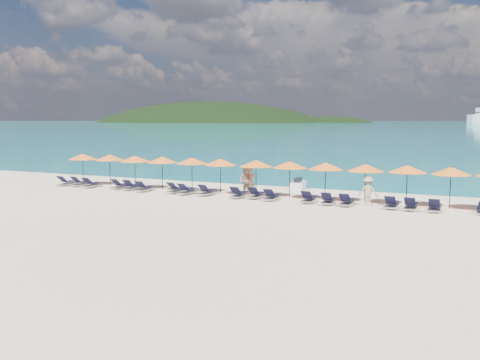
% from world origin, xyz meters
% --- Properties ---
extents(ground, '(1400.00, 1400.00, 0.00)m').
position_xyz_m(ground, '(0.00, 0.00, 0.00)').
color(ground, beige).
extents(headland_main, '(374.00, 242.00, 126.50)m').
position_xyz_m(headland_main, '(-300.00, 540.00, -38.00)').
color(headland_main, black).
rests_on(headland_main, ground).
extents(headland_small, '(162.00, 126.00, 85.50)m').
position_xyz_m(headland_small, '(-150.00, 560.00, -35.00)').
color(headland_small, black).
rests_on(headland_small, ground).
extents(jetski, '(1.12, 2.18, 0.74)m').
position_xyz_m(jetski, '(1.42, 9.28, 0.30)').
color(jetski, white).
rests_on(jetski, ground).
extents(beachgoer_a, '(0.70, 0.54, 1.71)m').
position_xyz_m(beachgoer_a, '(-0.41, 5.39, 0.86)').
color(beachgoer_a, tan).
rests_on(beachgoer_a, ground).
extents(beachgoer_b, '(1.01, 0.73, 1.87)m').
position_xyz_m(beachgoer_b, '(-0.60, 5.11, 0.93)').
color(beachgoer_b, tan).
rests_on(beachgoer_b, ground).
extents(beachgoer_c, '(1.08, 0.57, 1.61)m').
position_xyz_m(beachgoer_c, '(7.20, 4.19, 0.80)').
color(beachgoer_c, tan).
rests_on(beachgoer_c, ground).
extents(umbrella_0, '(2.10, 2.10, 2.28)m').
position_xyz_m(umbrella_0, '(-13.64, 5.09, 2.02)').
color(umbrella_0, black).
rests_on(umbrella_0, ground).
extents(umbrella_1, '(2.10, 2.10, 2.28)m').
position_xyz_m(umbrella_1, '(-11.37, 5.32, 2.02)').
color(umbrella_1, black).
rests_on(umbrella_1, ground).
extents(umbrella_2, '(2.10, 2.10, 2.28)m').
position_xyz_m(umbrella_2, '(-9.03, 5.09, 2.02)').
color(umbrella_2, black).
rests_on(umbrella_2, ground).
extents(umbrella_3, '(2.10, 2.10, 2.28)m').
position_xyz_m(umbrella_3, '(-6.81, 5.15, 2.02)').
color(umbrella_3, black).
rests_on(umbrella_3, ground).
extents(umbrella_4, '(2.10, 2.10, 2.28)m').
position_xyz_m(umbrella_4, '(-4.56, 5.24, 2.02)').
color(umbrella_4, black).
rests_on(umbrella_4, ground).
extents(umbrella_5, '(2.10, 2.10, 2.28)m').
position_xyz_m(umbrella_5, '(-2.36, 5.07, 2.02)').
color(umbrella_5, black).
rests_on(umbrella_5, ground).
extents(umbrella_6, '(2.10, 2.10, 2.28)m').
position_xyz_m(umbrella_6, '(0.10, 5.12, 2.02)').
color(umbrella_6, black).
rests_on(umbrella_6, ground).
extents(umbrella_7, '(2.10, 2.10, 2.28)m').
position_xyz_m(umbrella_7, '(2.30, 5.11, 2.02)').
color(umbrella_7, black).
rests_on(umbrella_7, ground).
extents(umbrella_8, '(2.10, 2.10, 2.28)m').
position_xyz_m(umbrella_8, '(4.51, 5.13, 2.02)').
color(umbrella_8, black).
rests_on(umbrella_8, ground).
extents(umbrella_9, '(2.10, 2.10, 2.28)m').
position_xyz_m(umbrella_9, '(6.84, 5.07, 2.02)').
color(umbrella_9, black).
rests_on(umbrella_9, ground).
extents(umbrella_10, '(2.10, 2.10, 2.28)m').
position_xyz_m(umbrella_10, '(9.07, 5.35, 2.02)').
color(umbrella_10, black).
rests_on(umbrella_10, ground).
extents(umbrella_11, '(2.10, 2.10, 2.28)m').
position_xyz_m(umbrella_11, '(11.32, 5.14, 2.02)').
color(umbrella_11, black).
rests_on(umbrella_11, ground).
extents(lounger_0, '(0.63, 1.70, 0.66)m').
position_xyz_m(lounger_0, '(-14.13, 3.97, 0.24)').
color(lounger_0, silver).
rests_on(lounger_0, ground).
extents(lounger_1, '(0.68, 1.72, 0.66)m').
position_xyz_m(lounger_1, '(-12.97, 4.08, 0.24)').
color(lounger_1, silver).
rests_on(lounger_1, ground).
extents(lounger_2, '(0.72, 1.73, 0.66)m').
position_xyz_m(lounger_2, '(-11.83, 3.90, 0.24)').
color(lounger_2, silver).
rests_on(lounger_2, ground).
extents(lounger_3, '(0.71, 1.73, 0.66)m').
position_xyz_m(lounger_3, '(-9.50, 4.14, 0.24)').
color(lounger_3, silver).
rests_on(lounger_3, ground).
extents(lounger_4, '(0.71, 1.73, 0.66)m').
position_xyz_m(lounger_4, '(-8.51, 4.07, 0.24)').
color(lounger_4, silver).
rests_on(lounger_4, ground).
extents(lounger_5, '(0.69, 1.73, 0.66)m').
position_xyz_m(lounger_5, '(-7.31, 3.81, 0.24)').
color(lounger_5, silver).
rests_on(lounger_5, ground).
extents(lounger_6, '(0.79, 1.75, 0.66)m').
position_xyz_m(lounger_6, '(-4.99, 4.08, 0.24)').
color(lounger_6, silver).
rests_on(lounger_6, ground).
extents(lounger_7, '(0.77, 1.75, 0.66)m').
position_xyz_m(lounger_7, '(-4.03, 3.83, 0.24)').
color(lounger_7, silver).
rests_on(lounger_7, ground).
extents(lounger_8, '(0.66, 1.71, 0.66)m').
position_xyz_m(lounger_8, '(-2.72, 3.98, 0.24)').
color(lounger_8, silver).
rests_on(lounger_8, ground).
extents(lounger_9, '(0.68, 1.72, 0.66)m').
position_xyz_m(lounger_9, '(-0.48, 3.85, 0.24)').
color(lounger_9, silver).
rests_on(lounger_9, ground).
extents(lounger_10, '(0.66, 1.71, 0.66)m').
position_xyz_m(lounger_10, '(0.57, 4.15, 0.24)').
color(lounger_10, silver).
rests_on(lounger_10, ground).
extents(lounger_11, '(0.71, 1.73, 0.66)m').
position_xyz_m(lounger_11, '(1.68, 3.82, 0.24)').
color(lounger_11, silver).
rests_on(lounger_11, ground).
extents(lounger_12, '(0.70, 1.73, 0.66)m').
position_xyz_m(lounger_12, '(3.93, 3.90, 0.24)').
color(lounger_12, silver).
rests_on(lounger_12, ground).
extents(lounger_13, '(0.77, 1.75, 0.66)m').
position_xyz_m(lounger_13, '(5.08, 3.80, 0.24)').
color(lounger_13, silver).
rests_on(lounger_13, ground).
extents(lounger_14, '(0.64, 1.71, 0.66)m').
position_xyz_m(lounger_14, '(6.14, 3.80, 0.24)').
color(lounger_14, silver).
rests_on(lounger_14, ground).
extents(lounger_15, '(0.63, 1.70, 0.66)m').
position_xyz_m(lounger_15, '(8.53, 3.93, 0.24)').
color(lounger_15, silver).
rests_on(lounger_15, ground).
extents(lounger_16, '(0.65, 1.71, 0.66)m').
position_xyz_m(lounger_16, '(9.52, 3.86, 0.24)').
color(lounger_16, silver).
rests_on(lounger_16, ground).
extents(lounger_17, '(0.70, 1.73, 0.66)m').
position_xyz_m(lounger_17, '(10.69, 3.86, 0.24)').
color(lounger_17, silver).
rests_on(lounger_17, ground).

